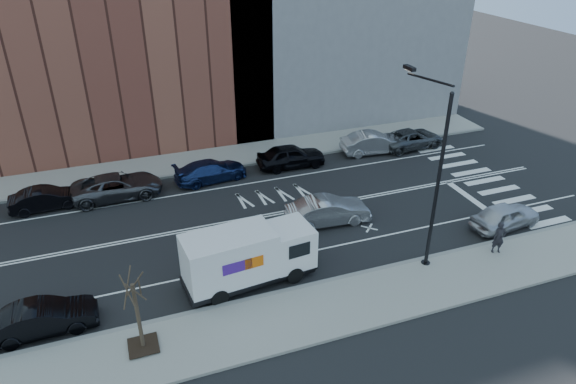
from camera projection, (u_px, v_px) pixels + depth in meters
ground at (251, 218)px, 29.95m from camera, size 120.00×120.00×0.00m
sidewalk_near at (307, 314)px, 22.63m from camera, size 44.00×3.60×0.15m
sidewalk_far at (217, 158)px, 37.19m from camera, size 44.00×3.60×0.15m
curb_near at (293, 289)px, 24.12m from camera, size 44.00×0.25×0.17m
curb_far at (223, 168)px, 35.69m from camera, size 44.00×0.25×0.17m
crosswalk at (478, 176)px, 34.75m from camera, size 3.00×14.00×0.01m
road_markings at (251, 218)px, 29.94m from camera, size 40.00×8.60×0.01m
streetlight at (433, 171)px, 23.92m from camera, size 0.44×4.02×9.34m
street_tree at (139, 323)px, 20.21m from camera, size 1.20×1.20×3.75m
fedex_van at (248, 256)px, 24.07m from camera, size 6.49×2.75×2.88m
far_parked_b at (46, 199)px, 30.65m from camera, size 4.19×1.69×1.35m
far_parked_c at (117, 186)px, 31.86m from camera, size 5.49×2.62×1.51m
far_parked_d at (211, 171)px, 33.94m from camera, size 5.04×2.60×1.40m
far_parked_e at (291, 156)px, 35.74m from camera, size 4.81×2.06×1.62m
far_parked_f at (374, 143)px, 37.85m from camera, size 4.98×2.20×1.59m
far_parked_g at (412, 139)px, 38.81m from camera, size 5.19×2.65×1.40m
driving_sedan at (328, 211)px, 29.16m from camera, size 4.88×2.00×1.57m
near_parked_rear_a at (44, 318)px, 21.50m from camera, size 4.33×1.60×1.41m
near_parked_front at (505, 216)px, 28.79m from camera, size 4.43×2.22×1.45m
pedestrian at (499, 238)px, 26.30m from camera, size 0.73×0.59×1.74m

